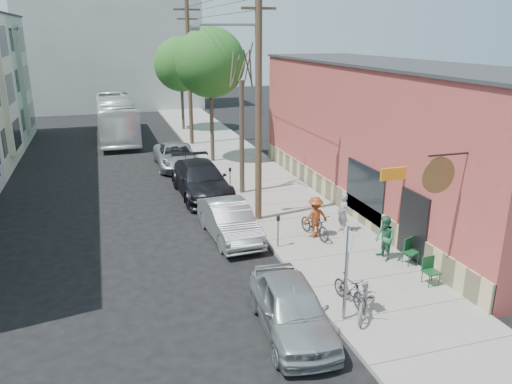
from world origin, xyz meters
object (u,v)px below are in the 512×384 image
object	(u,v)px
tree_leafy_mid	(210,63)
cyclist	(315,217)
parking_meter_near	(278,226)
car_0	(292,308)
car_1	(229,221)
parking_meter_far	(230,176)
patio_chair_b	(431,272)
patio_chair_a	(411,252)
parked_bike_b	(364,297)
parked_bike_a	(350,290)
bus	(116,118)
car_2	(201,180)
sign_post	(347,265)
tree_leafy_far	(181,64)
tree_bare	(242,138)
car_3	(176,156)
patron_green	(385,238)
utility_pole_near	(257,96)
patron_grey	(343,213)

from	to	relation	value
tree_leafy_mid	cyclist	bearing A→B (deg)	-84.95
parking_meter_near	tree_leafy_mid	size ratio (longest dim) A/B	0.15
parking_meter_near	car_0	bearing A→B (deg)	-105.67
parking_meter_near	car_1	xyz separation A→B (m)	(-1.45, 1.72, -0.25)
parking_meter_near	parking_meter_far	size ratio (longest dim) A/B	1.00
patio_chair_b	car_1	distance (m)	7.85
patio_chair_a	parked_bike_b	xyz separation A→B (m)	(-3.15, -2.42, 0.08)
parked_bike_a	bus	distance (m)	28.61
tree_leafy_mid	car_2	world-z (taller)	tree_leafy_mid
sign_post	tree_leafy_far	xyz separation A→B (m)	(0.45, 30.37, 3.58)
parking_meter_far	tree_leafy_mid	distance (m)	8.39
tree_leafy_far	car_2	world-z (taller)	tree_leafy_far
tree_leafy_far	car_0	size ratio (longest dim) A/B	1.73
car_0	bus	distance (m)	28.92
parking_meter_far	patio_chair_a	world-z (taller)	parking_meter_far
tree_leafy_mid	bus	xyz separation A→B (m)	(-5.41, 9.73, -4.54)
cyclist	tree_bare	bearing A→B (deg)	-82.35
tree_bare	car_3	world-z (taller)	tree_bare
car_1	car_2	distance (m)	5.71
patron_green	car_2	world-z (taller)	patron_green
parked_bike_b	bus	world-z (taller)	bus
parked_bike_b	car_0	world-z (taller)	car_0
car_1	tree_leafy_mid	bearing A→B (deg)	77.48
patio_chair_b	parking_meter_near	bearing A→B (deg)	127.29
tree_bare	patron_green	xyz separation A→B (m)	(2.68, -9.06, -1.98)
cyclist	car_0	xyz separation A→B (m)	(-3.17, -5.68, -0.24)
patio_chair_a	tree_bare	bearing A→B (deg)	87.00
patio_chair_b	car_0	world-z (taller)	car_0
utility_pole_near	tree_leafy_mid	world-z (taller)	utility_pole_near
parking_meter_near	tree_bare	xyz separation A→B (m)	(0.55, 6.93, 1.96)
patron_green	car_3	distance (m)	16.30
parked_bike_a	car_1	xyz separation A→B (m)	(-2.10, 6.24, 0.13)
parking_meter_near	parking_meter_far	bearing A→B (deg)	90.00
cyclist	car_0	world-z (taller)	cyclist
sign_post	bus	xyz separation A→B (m)	(-4.96, 28.78, -0.22)
tree_leafy_mid	car_2	xyz separation A→B (m)	(-2.00, -6.38, -5.32)
tree_leafy_mid	cyclist	size ratio (longest dim) A/B	4.91
tree_bare	cyclist	world-z (taller)	tree_bare
tree_leafy_far	parked_bike_a	bearing A→B (deg)	-89.81
parked_bike_a	parked_bike_b	size ratio (longest dim) A/B	0.78
patron_green	tree_leafy_far	bearing A→B (deg)	-177.75
parked_bike_b	utility_pole_near	bearing A→B (deg)	129.37
tree_leafy_far	tree_leafy_mid	bearing A→B (deg)	-90.00
patron_grey	bus	size ratio (longest dim) A/B	0.14
parking_meter_far	cyclist	size ratio (longest dim) A/B	0.75
car_1	car_2	xyz separation A→B (m)	(0.00, 5.71, 0.10)
utility_pole_near	patio_chair_a	bearing A→B (deg)	-56.83
utility_pole_near	parked_bike_a	bearing A→B (deg)	-86.20
parking_meter_near	car_2	distance (m)	7.57
tree_bare	parked_bike_a	xyz separation A→B (m)	(0.10, -11.45, -2.33)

